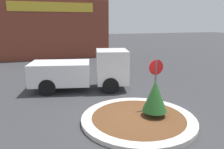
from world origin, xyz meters
TOP-DOWN VIEW (x-y plane):
  - ground_plane at (0.00, 0.00)m, footprint 120.00×120.00m
  - traffic_island at (0.00, 0.00)m, footprint 4.42×4.42m
  - stop_sign at (1.04, 0.60)m, footprint 0.64×0.07m
  - island_shrub at (0.64, -0.10)m, footprint 0.96×0.96m
  - utility_truck at (-1.16, 4.74)m, footprint 5.65×3.16m
  - storefront_building at (-1.83, 18.72)m, footprint 11.56×6.07m

SIDE VIEW (x-z plane):
  - ground_plane at x=0.00m, z-range 0.00..0.00m
  - traffic_island at x=0.00m, z-range 0.00..0.17m
  - island_shrub at x=0.64m, z-range 0.27..1.70m
  - utility_truck at x=-1.16m, z-range -0.01..2.22m
  - stop_sign at x=1.04m, z-range 0.42..2.70m
  - storefront_building at x=-1.83m, z-range 0.00..5.99m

